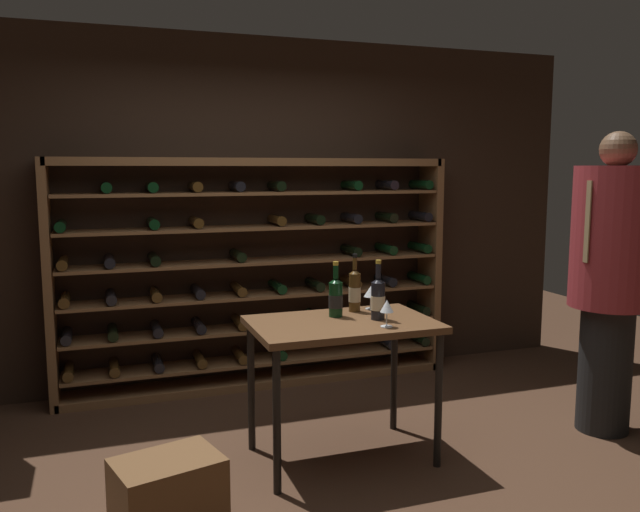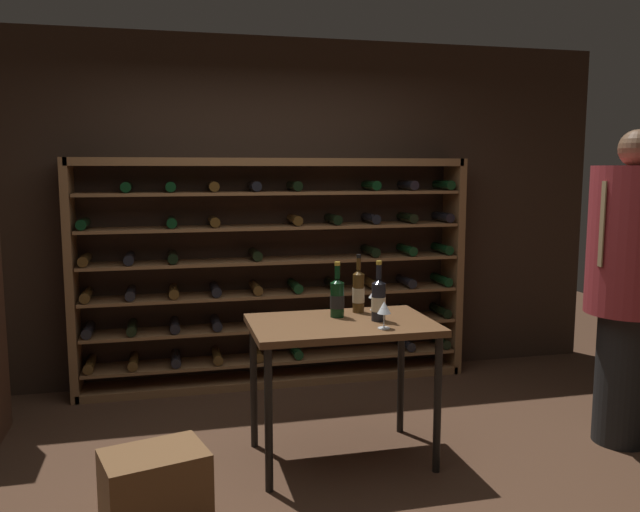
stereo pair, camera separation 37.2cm
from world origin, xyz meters
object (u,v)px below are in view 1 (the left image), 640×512
Objects in this scene: wine_rack at (258,275)px; tasting_table at (342,337)px; person_bystander_red_print at (611,271)px; wine_bottle_amber_reserve at (336,297)px; wine_glass_stemmed_center at (387,307)px; wine_bottle_black_capsule at (378,298)px; wine_glass_stemmed_left at (371,292)px; wine_bottle_gold_foil at (355,290)px; wine_crate at (168,496)px.

wine_rack is 2.92× the size of tasting_table.
person_bystander_red_print is 5.85× the size of wine_bottle_amber_reserve.
wine_glass_stemmed_center is (0.33, -1.67, 0.06)m from wine_rack.
wine_rack is 1.53m from wine_bottle_black_capsule.
person_bystander_red_print is 5.52× the size of wine_bottle_black_capsule.
wine_bottle_gold_foil is at bearing -169.03° from wine_glass_stemmed_left.
wine_bottle_gold_foil is (-1.61, 0.40, -0.10)m from person_bystander_red_print.
wine_crate is at bearing -167.62° from wine_glass_stemmed_center.
wine_bottle_amber_reserve is at bearing 92.06° from person_bystander_red_print.
wine_rack is 1.34m from wine_bottle_amber_reserve.
person_bystander_red_print is at bearing -13.86° from wine_bottle_gold_foil.
wine_glass_stemmed_center reaches higher than tasting_table.
wine_crate is 1.49m from wine_glass_stemmed_center.
wine_bottle_amber_reserve is (1.07, 0.61, 0.77)m from wine_crate.
person_bystander_red_print is 12.61× the size of wine_glass_stemmed_center.
wine_rack is 1.70m from wine_glass_stemmed_center.
tasting_table is 0.35m from wine_bottle_gold_foil.
tasting_table is at bearing 24.52° from wine_crate.
wine_glass_stemmed_left is at bearing 10.97° from wine_bottle_gold_foil.
tasting_table is 6.87× the size of wine_glass_stemmed_center.
person_bystander_red_print reaches higher than wine_bottle_gold_foil.
wine_glass_stemmed_left is at bearing -70.68° from wine_rack.
wine_glass_stemmed_left is at bearing 75.00° from wine_bottle_black_capsule.
wine_rack is 1.28m from wine_bottle_gold_foil.
wine_glass_stemmed_center is 1.04× the size of wine_glass_stemmed_left.
person_bystander_red_print reaches higher than wine_bottle_amber_reserve.
wine_crate is 1.36× the size of wine_bottle_black_capsule.
wine_glass_stemmed_left reaches higher than tasting_table.
tasting_table is at bearing -84.38° from wine_rack.
tasting_table is at bearing -92.42° from wine_bottle_amber_reserve.
wine_bottle_black_capsule is 0.25m from wine_bottle_gold_foil.
wine_bottle_black_capsule is (0.21, -0.03, 0.22)m from tasting_table.
wine_bottle_amber_reserve is 2.24× the size of wine_glass_stemmed_left.
wine_crate is at bearing -150.28° from wine_bottle_gold_foil.
wine_rack reaches higher than wine_bottle_black_capsule.
wine_bottle_gold_foil reaches higher than tasting_table.
wine_bottle_black_capsule reaches higher than wine_bottle_amber_reserve.
wine_bottle_amber_reserve is at bearing -83.64° from wine_rack.
wine_bottle_amber_reserve is 0.92× the size of wine_bottle_gold_foil.
person_bystander_red_print is at bearing -9.79° from wine_bottle_amber_reserve.
wine_bottle_amber_reserve is at bearing 87.58° from tasting_table.
wine_bottle_black_capsule is (0.36, -1.48, 0.07)m from wine_rack.
wine_bottle_black_capsule is (-1.56, 0.15, -0.11)m from person_bystander_red_print.
wine_bottle_amber_reserve reaches higher than wine_glass_stemmed_center.
wine_bottle_amber_reserve is 0.30m from wine_glass_stemmed_left.
wine_bottle_black_capsule reaches higher than wine_glass_stemmed_center.
wine_glass_stemmed_center is (0.18, -0.34, -0.01)m from wine_bottle_amber_reserve.
wine_glass_stemmed_left is (0.10, 0.45, -0.00)m from wine_glass_stemmed_center.
wine_bottle_amber_reserve is 0.38m from wine_glass_stemmed_center.
wine_crate is 1.71m from wine_glass_stemmed_left.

